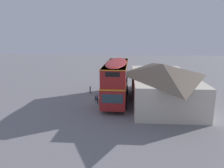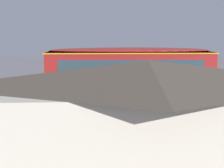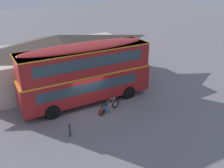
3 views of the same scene
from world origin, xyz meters
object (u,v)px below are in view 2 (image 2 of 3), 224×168
Objects in this scene: backpack_on_ground at (126,110)px; water_bottle_blue_sports at (117,112)px; touring_bicycle at (114,110)px; kerb_bollard at (164,103)px; double_decker_bus at (129,82)px.

water_bottle_blue_sports is at bearing -15.42° from backpack_on_ground.
touring_bicycle reaches higher than water_bottle_blue_sports.
kerb_bollard is at bearing -157.10° from backpack_on_ground.
backpack_on_ground reaches higher than water_bottle_blue_sports.
double_decker_bus is 10.82× the size of kerb_bollard.
double_decker_bus reaches higher than kerb_bollard.
kerb_bollard is (-2.99, -3.71, -2.15)m from double_decker_bus.
double_decker_bus is 3.25m from touring_bicycle.
touring_bicycle reaches higher than backpack_on_ground.
double_decker_bus reaches higher than water_bottle_blue_sports.
kerb_bollard is (-3.82, -1.54, 0.13)m from touring_bicycle.
double_decker_bus is at bearing 102.97° from water_bottle_blue_sports.
double_decker_bus is 46.88× the size of water_bottle_blue_sports.
touring_bicycle is (0.83, -2.18, -2.27)m from double_decker_bus.
kerb_bollard is at bearing -158.10° from touring_bicycle.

